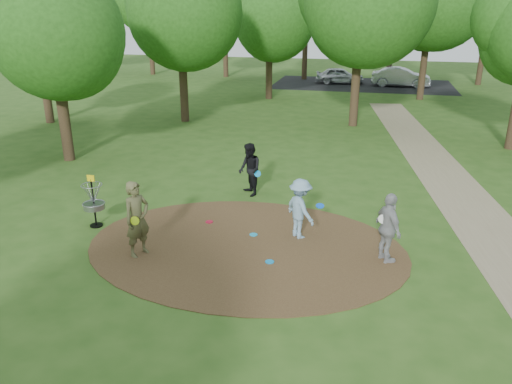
# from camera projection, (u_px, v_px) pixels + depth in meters

# --- Properties ---
(ground) EXTENTS (100.00, 100.00, 0.00)m
(ground) POSITION_uv_depth(u_px,v_px,m) (246.00, 247.00, 13.08)
(ground) COLOR #2D5119
(ground) RESTS_ON ground
(dirt_clearing) EXTENTS (8.40, 8.40, 0.02)m
(dirt_clearing) POSITION_uv_depth(u_px,v_px,m) (246.00, 246.00, 13.07)
(dirt_clearing) COLOR #47301C
(dirt_clearing) RESTS_ON ground
(footpath) EXTENTS (7.55, 39.89, 0.01)m
(footpath) POSITION_uv_depth(u_px,v_px,m) (496.00, 239.00, 13.50)
(footpath) COLOR #8C7A5B
(footpath) RESTS_ON ground
(parking_lot) EXTENTS (14.00, 8.00, 0.01)m
(parking_lot) POSITION_uv_depth(u_px,v_px,m) (362.00, 85.00, 40.00)
(parking_lot) COLOR black
(parking_lot) RESTS_ON ground
(player_observer_with_disc) EXTENTS (0.74, 0.85, 1.96)m
(player_observer_with_disc) POSITION_uv_depth(u_px,v_px,m) (137.00, 219.00, 12.33)
(player_observer_with_disc) COLOR brown
(player_observer_with_disc) RESTS_ON ground
(player_throwing_with_disc) EXTENTS (1.25, 1.21, 1.67)m
(player_throwing_with_disc) POSITION_uv_depth(u_px,v_px,m) (300.00, 209.00, 13.34)
(player_throwing_with_disc) COLOR #7DA2BA
(player_throwing_with_disc) RESTS_ON ground
(player_walking_with_disc) EXTENTS (1.03, 1.08, 1.76)m
(player_walking_with_disc) POSITION_uv_depth(u_px,v_px,m) (250.00, 170.00, 16.38)
(player_walking_with_disc) COLOR black
(player_walking_with_disc) RESTS_ON ground
(player_waiting_with_disc) EXTENTS (0.88, 1.12, 1.78)m
(player_waiting_with_disc) POSITION_uv_depth(u_px,v_px,m) (388.00, 228.00, 12.04)
(player_waiting_with_disc) COLOR #999A9C
(player_waiting_with_disc) RESTS_ON ground
(disc_ground_cyan) EXTENTS (0.22, 0.22, 0.02)m
(disc_ground_cyan) POSITION_uv_depth(u_px,v_px,m) (254.00, 235.00, 13.71)
(disc_ground_cyan) COLOR #1AA3D6
(disc_ground_cyan) RESTS_ON dirt_clearing
(disc_ground_blue) EXTENTS (0.22, 0.22, 0.02)m
(disc_ground_blue) POSITION_uv_depth(u_px,v_px,m) (270.00, 262.00, 12.26)
(disc_ground_blue) COLOR #0C88D1
(disc_ground_blue) RESTS_ON dirt_clearing
(disc_ground_red) EXTENTS (0.22, 0.22, 0.02)m
(disc_ground_red) POSITION_uv_depth(u_px,v_px,m) (209.00, 222.00, 14.52)
(disc_ground_red) COLOR #B41230
(disc_ground_red) RESTS_ON dirt_clearing
(car_left) EXTENTS (3.94, 1.92, 1.30)m
(car_left) POSITION_uv_depth(u_px,v_px,m) (340.00, 76.00, 40.20)
(car_left) COLOR #A8ABAF
(car_left) RESTS_ON ground
(car_right) EXTENTS (4.51, 1.79, 1.46)m
(car_right) POSITION_uv_depth(u_px,v_px,m) (401.00, 77.00, 38.71)
(car_right) COLOR #A0A2A7
(car_right) RESTS_ON ground
(disc_golf_basket) EXTENTS (0.63, 0.63, 1.54)m
(disc_golf_basket) POSITION_uv_depth(u_px,v_px,m) (93.00, 198.00, 14.01)
(disc_golf_basket) COLOR black
(disc_golf_basket) RESTS_ON ground
(tree_ring) EXTENTS (37.02, 45.77, 9.34)m
(tree_ring) POSITION_uv_depth(u_px,v_px,m) (357.00, 23.00, 19.80)
(tree_ring) COLOR #332316
(tree_ring) RESTS_ON ground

